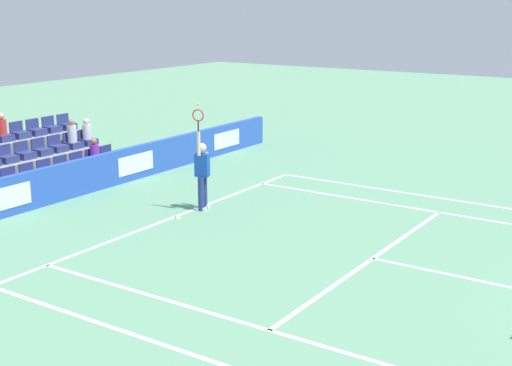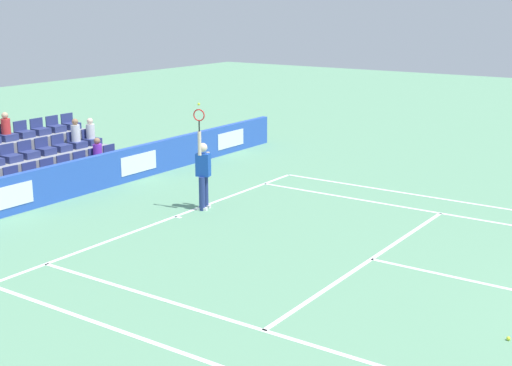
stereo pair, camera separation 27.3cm
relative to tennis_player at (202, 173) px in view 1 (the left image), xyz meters
The scene contains 9 objects.
line_baseline 1.38m from the tennis_player, 10.96° to the right, with size 10.97×0.10×0.01m, color white.
line_service 5.48m from the tennis_player, 79.88° to the left, with size 8.23×0.10×0.01m, color white.
line_singles_sideline_left 7.73m from the tennis_player, 48.70° to the left, with size 0.10×11.89×0.01m, color white.
line_singles_sideline_right 6.65m from the tennis_player, 118.80° to the left, with size 0.10×11.89×0.01m, color white.
line_doubles_sideline_right 7.40m from the tennis_player, 128.22° to the left, with size 0.10×11.89×0.01m, color white.
line_centre_mark 1.37m from the tennis_player, ahead, with size 0.10×0.20×0.01m, color white.
sponsor_barrier 3.94m from the tennis_player, 75.98° to the right, with size 19.07×0.22×1.02m.
tennis_player is the anchor object (origin of this frame).
stadium_stand 6.20m from the tennis_player, 81.27° to the right, with size 5.58×2.85×2.15m.
Camera 1 is at (13.28, -0.60, 5.31)m, focal length 49.80 mm.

